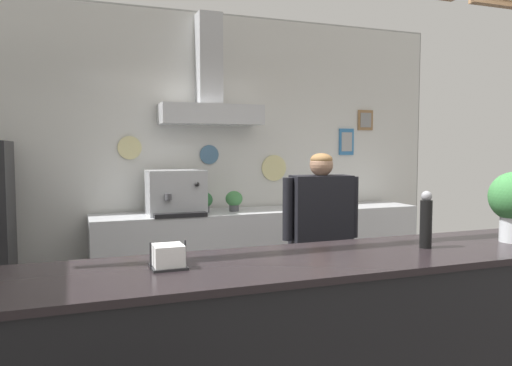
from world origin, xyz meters
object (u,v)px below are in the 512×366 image
at_px(napkin_holder, 168,257).
at_px(pepper_grinder, 426,220).
at_px(shop_worker, 321,246).
at_px(espresso_machine, 176,193).
at_px(potted_basil, 234,200).
at_px(potted_rosemary, 204,201).

bearing_deg(napkin_holder, pepper_grinder, -1.47).
height_order(shop_worker, napkin_holder, shop_worker).
relative_size(espresso_machine, napkin_holder, 3.68).
relative_size(shop_worker, pepper_grinder, 5.49).
bearing_deg(potted_basil, espresso_machine, -178.33).
distance_m(potted_rosemary, pepper_grinder, 2.84).
relative_size(potted_rosemary, potted_basil, 1.01).
xyz_separation_m(shop_worker, espresso_machine, (-0.85, 1.37, 0.33)).
xyz_separation_m(potted_basil, napkin_holder, (-1.17, -2.76, 0.08)).
xyz_separation_m(potted_basil, pepper_grinder, (0.08, -2.79, 0.18)).
height_order(shop_worker, pepper_grinder, shop_worker).
height_order(potted_rosemary, napkin_holder, napkin_holder).
relative_size(napkin_holder, pepper_grinder, 0.53).
height_order(shop_worker, potted_basil, shop_worker).
bearing_deg(potted_rosemary, pepper_grinder, -82.11).
height_order(potted_rosemary, potted_basil, potted_rosemary).
distance_m(espresso_machine, potted_rosemary, 0.30).
height_order(napkin_holder, pepper_grinder, pepper_grinder).
xyz_separation_m(espresso_machine, potted_rosemary, (0.29, 0.03, -0.10)).
distance_m(potted_basil, pepper_grinder, 2.80).
bearing_deg(potted_basil, napkin_holder, -112.97).
relative_size(potted_rosemary, napkin_holder, 1.40).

